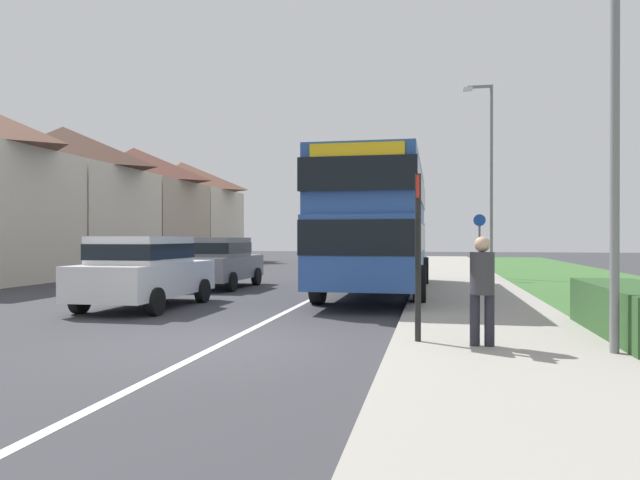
{
  "coord_description": "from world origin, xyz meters",
  "views": [
    {
      "loc": [
        3.24,
        -8.46,
        1.65
      ],
      "look_at": [
        0.65,
        4.53,
        1.6
      ],
      "focal_mm": 32.4,
      "sensor_mm": 36.0,
      "label": 1
    }
  ],
  "objects_px": {
    "bus_stop_sign": "(418,245)",
    "cycle_route_sign": "(479,244)",
    "pedestrian_at_stop": "(482,286)",
    "double_decker_bus": "(378,221)",
    "parked_car_white": "(144,269)",
    "street_lamp_mid": "(489,168)",
    "street_lamp_near": "(607,45)",
    "parked_car_grey": "(220,260)"
  },
  "relations": [
    {
      "from": "pedestrian_at_stop",
      "to": "cycle_route_sign",
      "type": "height_order",
      "value": "cycle_route_sign"
    },
    {
      "from": "parked_car_grey",
      "to": "street_lamp_near",
      "type": "xyz_separation_m",
      "value": [
        9.17,
        -9.64,
        3.32
      ]
    },
    {
      "from": "parked_car_grey",
      "to": "bus_stop_sign",
      "type": "height_order",
      "value": "bus_stop_sign"
    },
    {
      "from": "bus_stop_sign",
      "to": "cycle_route_sign",
      "type": "height_order",
      "value": "bus_stop_sign"
    },
    {
      "from": "parked_car_white",
      "to": "pedestrian_at_stop",
      "type": "xyz_separation_m",
      "value": [
        7.36,
        -4.02,
        0.05
      ]
    },
    {
      "from": "parked_car_grey",
      "to": "pedestrian_at_stop",
      "type": "bearing_deg",
      "value": -51.29
    },
    {
      "from": "bus_stop_sign",
      "to": "double_decker_bus",
      "type": "bearing_deg",
      "value": 99.62
    },
    {
      "from": "parked_car_grey",
      "to": "pedestrian_at_stop",
      "type": "relative_size",
      "value": 2.42
    },
    {
      "from": "cycle_route_sign",
      "to": "street_lamp_near",
      "type": "distance_m",
      "value": 14.07
    },
    {
      "from": "parked_car_white",
      "to": "cycle_route_sign",
      "type": "distance_m",
      "value": 12.7
    },
    {
      "from": "parked_car_grey",
      "to": "bus_stop_sign",
      "type": "bearing_deg",
      "value": -54.19
    },
    {
      "from": "parked_car_white",
      "to": "bus_stop_sign",
      "type": "relative_size",
      "value": 1.58
    },
    {
      "from": "street_lamp_mid",
      "to": "cycle_route_sign",
      "type": "bearing_deg",
      "value": -109.88
    },
    {
      "from": "parked_car_white",
      "to": "bus_stop_sign",
      "type": "bearing_deg",
      "value": -30.62
    },
    {
      "from": "double_decker_bus",
      "to": "parked_car_white",
      "type": "height_order",
      "value": "double_decker_bus"
    },
    {
      "from": "double_decker_bus",
      "to": "street_lamp_mid",
      "type": "xyz_separation_m",
      "value": [
        3.66,
        6.55,
        2.2
      ]
    },
    {
      "from": "parked_car_white",
      "to": "pedestrian_at_stop",
      "type": "height_order",
      "value": "parked_car_white"
    },
    {
      "from": "cycle_route_sign",
      "to": "pedestrian_at_stop",
      "type": "bearing_deg",
      "value": -94.06
    },
    {
      "from": "street_lamp_near",
      "to": "street_lamp_mid",
      "type": "relative_size",
      "value": 0.97
    },
    {
      "from": "pedestrian_at_stop",
      "to": "street_lamp_mid",
      "type": "relative_size",
      "value": 0.22
    },
    {
      "from": "double_decker_bus",
      "to": "pedestrian_at_stop",
      "type": "xyz_separation_m",
      "value": [
        2.27,
        -8.25,
        -1.16
      ]
    },
    {
      "from": "parked_car_white",
      "to": "parked_car_grey",
      "type": "distance_m",
      "value": 5.45
    },
    {
      "from": "cycle_route_sign",
      "to": "street_lamp_mid",
      "type": "bearing_deg",
      "value": 70.12
    },
    {
      "from": "cycle_route_sign",
      "to": "street_lamp_near",
      "type": "relative_size",
      "value": 0.34
    },
    {
      "from": "parked_car_grey",
      "to": "cycle_route_sign",
      "type": "height_order",
      "value": "cycle_route_sign"
    },
    {
      "from": "bus_stop_sign",
      "to": "street_lamp_near",
      "type": "relative_size",
      "value": 0.35
    },
    {
      "from": "parked_car_white",
      "to": "pedestrian_at_stop",
      "type": "relative_size",
      "value": 2.46
    },
    {
      "from": "pedestrian_at_stop",
      "to": "cycle_route_sign",
      "type": "relative_size",
      "value": 0.66
    },
    {
      "from": "cycle_route_sign",
      "to": "bus_stop_sign",
      "type": "bearing_deg",
      "value": -97.93
    },
    {
      "from": "double_decker_bus",
      "to": "street_lamp_near",
      "type": "relative_size",
      "value": 1.3
    },
    {
      "from": "double_decker_bus",
      "to": "parked_car_grey",
      "type": "relative_size",
      "value": 2.36
    },
    {
      "from": "double_decker_bus",
      "to": "cycle_route_sign",
      "type": "height_order",
      "value": "double_decker_bus"
    },
    {
      "from": "parked_car_white",
      "to": "street_lamp_mid",
      "type": "distance_m",
      "value": 14.29
    },
    {
      "from": "street_lamp_mid",
      "to": "pedestrian_at_stop",
      "type": "bearing_deg",
      "value": -95.38
    },
    {
      "from": "double_decker_bus",
      "to": "parked_car_white",
      "type": "bearing_deg",
      "value": -140.31
    },
    {
      "from": "bus_stop_sign",
      "to": "cycle_route_sign",
      "type": "distance_m",
      "value": 13.53
    },
    {
      "from": "parked_car_white",
      "to": "parked_car_grey",
      "type": "height_order",
      "value": "parked_car_white"
    },
    {
      "from": "pedestrian_at_stop",
      "to": "bus_stop_sign",
      "type": "bearing_deg",
      "value": 167.39
    },
    {
      "from": "parked_car_white",
      "to": "cycle_route_sign",
      "type": "xyz_separation_m",
      "value": [
        8.32,
        9.58,
        0.51
      ]
    },
    {
      "from": "parked_car_grey",
      "to": "street_lamp_near",
      "type": "height_order",
      "value": "street_lamp_near"
    },
    {
      "from": "double_decker_bus",
      "to": "pedestrian_at_stop",
      "type": "relative_size",
      "value": 5.73
    },
    {
      "from": "parked_car_white",
      "to": "street_lamp_near",
      "type": "height_order",
      "value": "street_lamp_near"
    }
  ]
}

